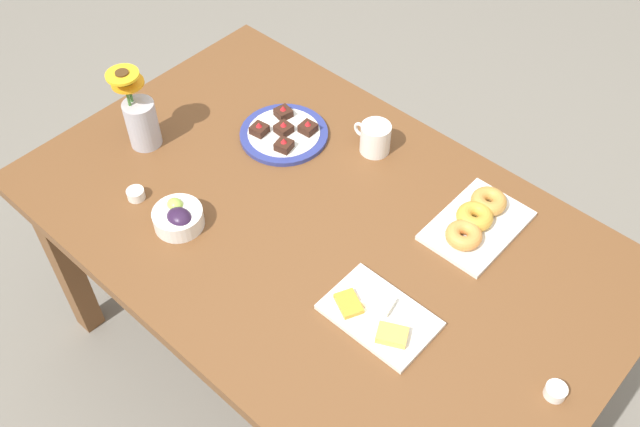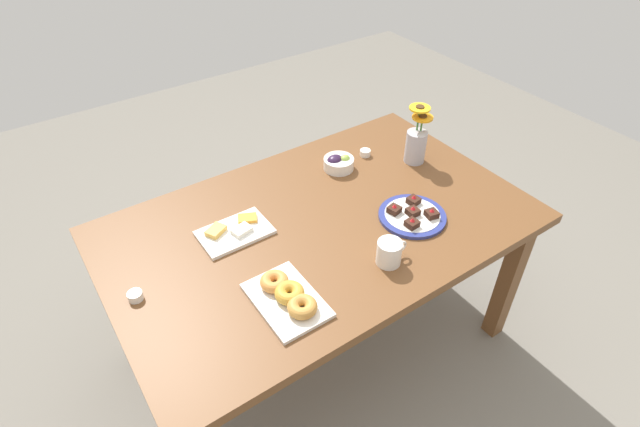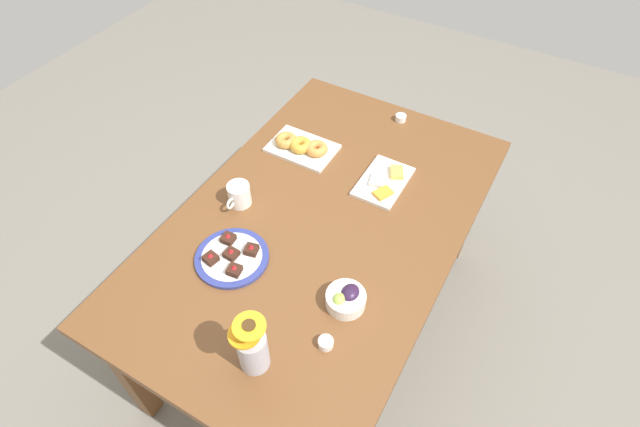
{
  "view_description": "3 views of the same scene",
  "coord_description": "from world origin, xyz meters",
  "px_view_note": "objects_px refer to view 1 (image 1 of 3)",
  "views": [
    {
      "loc": [
        -0.82,
        0.9,
        2.16
      ],
      "look_at": [
        0.0,
        0.0,
        0.78
      ],
      "focal_mm": 40.0,
      "sensor_mm": 36.0,
      "label": 1
    },
    {
      "loc": [
        -0.82,
        -1.19,
        1.97
      ],
      "look_at": [
        0.0,
        0.0,
        0.78
      ],
      "focal_mm": 28.0,
      "sensor_mm": 36.0,
      "label": 2
    },
    {
      "loc": [
        1.06,
        0.6,
        2.15
      ],
      "look_at": [
        0.0,
        0.0,
        0.78
      ],
      "focal_mm": 28.0,
      "sensor_mm": 36.0,
      "label": 3
    }
  ],
  "objects_px": {
    "dining_table": "(320,244)",
    "coffee_mug": "(375,138)",
    "jam_cup_honey": "(136,194)",
    "jam_cup_berry": "(556,391)",
    "croissant_platter": "(476,221)",
    "grape_bowl": "(178,217)",
    "dessert_plate": "(284,133)",
    "flower_vase": "(140,119)",
    "cheese_platter": "(379,316)"
  },
  "relations": [
    {
      "from": "croissant_platter",
      "to": "dessert_plate",
      "type": "xyz_separation_m",
      "value": [
        0.61,
        0.09,
        -0.01
      ]
    },
    {
      "from": "croissant_platter",
      "to": "jam_cup_honey",
      "type": "relative_size",
      "value": 5.83
    },
    {
      "from": "jam_cup_honey",
      "to": "jam_cup_berry",
      "type": "distance_m",
      "value": 1.16
    },
    {
      "from": "dining_table",
      "to": "jam_cup_honey",
      "type": "height_order",
      "value": "jam_cup_honey"
    },
    {
      "from": "dining_table",
      "to": "croissant_platter",
      "type": "height_order",
      "value": "croissant_platter"
    },
    {
      "from": "grape_bowl",
      "to": "croissant_platter",
      "type": "relative_size",
      "value": 0.47
    },
    {
      "from": "croissant_platter",
      "to": "jam_cup_berry",
      "type": "height_order",
      "value": "croissant_platter"
    },
    {
      "from": "jam_cup_berry",
      "to": "flower_vase",
      "type": "bearing_deg",
      "value": 4.06
    },
    {
      "from": "grape_bowl",
      "to": "cheese_platter",
      "type": "distance_m",
      "value": 0.58
    },
    {
      "from": "grape_bowl",
      "to": "jam_cup_berry",
      "type": "xyz_separation_m",
      "value": [
        -0.97,
        -0.23,
        -0.01
      ]
    },
    {
      "from": "grape_bowl",
      "to": "croissant_platter",
      "type": "distance_m",
      "value": 0.77
    },
    {
      "from": "dining_table",
      "to": "jam_cup_berry",
      "type": "height_order",
      "value": "jam_cup_berry"
    },
    {
      "from": "dining_table",
      "to": "coffee_mug",
      "type": "bearing_deg",
      "value": -76.77
    },
    {
      "from": "coffee_mug",
      "to": "dessert_plate",
      "type": "relative_size",
      "value": 0.47
    },
    {
      "from": "coffee_mug",
      "to": "jam_cup_berry",
      "type": "relative_size",
      "value": 2.53
    },
    {
      "from": "cheese_platter",
      "to": "grape_bowl",
      "type": "bearing_deg",
      "value": 12.56
    },
    {
      "from": "grape_bowl",
      "to": "croissant_platter",
      "type": "bearing_deg",
      "value": -138.12
    },
    {
      "from": "flower_vase",
      "to": "grape_bowl",
      "type": "bearing_deg",
      "value": 156.13
    },
    {
      "from": "flower_vase",
      "to": "dining_table",
      "type": "bearing_deg",
      "value": -169.28
    },
    {
      "from": "dining_table",
      "to": "dessert_plate",
      "type": "distance_m",
      "value": 0.37
    },
    {
      "from": "grape_bowl",
      "to": "cheese_platter",
      "type": "xyz_separation_m",
      "value": [
        -0.57,
        -0.13,
        -0.02
      ]
    },
    {
      "from": "jam_cup_honey",
      "to": "flower_vase",
      "type": "xyz_separation_m",
      "value": [
        0.15,
        -0.16,
        0.08
      ]
    },
    {
      "from": "dining_table",
      "to": "flower_vase",
      "type": "bearing_deg",
      "value": 10.72
    },
    {
      "from": "cheese_platter",
      "to": "jam_cup_berry",
      "type": "bearing_deg",
      "value": -165.54
    },
    {
      "from": "dining_table",
      "to": "flower_vase",
      "type": "xyz_separation_m",
      "value": [
        0.58,
        0.11,
        0.18
      ]
    },
    {
      "from": "cheese_platter",
      "to": "jam_cup_berry",
      "type": "xyz_separation_m",
      "value": [
        -0.41,
        -0.1,
        0.0
      ]
    },
    {
      "from": "jam_cup_honey",
      "to": "dessert_plate",
      "type": "height_order",
      "value": "dessert_plate"
    },
    {
      "from": "coffee_mug",
      "to": "jam_cup_honey",
      "type": "distance_m",
      "value": 0.68
    },
    {
      "from": "croissant_platter",
      "to": "flower_vase",
      "type": "bearing_deg",
      "value": 22.91
    },
    {
      "from": "cheese_platter",
      "to": "jam_cup_honey",
      "type": "distance_m",
      "value": 0.74
    },
    {
      "from": "grape_bowl",
      "to": "flower_vase",
      "type": "relative_size",
      "value": 0.51
    },
    {
      "from": "coffee_mug",
      "to": "croissant_platter",
      "type": "xyz_separation_m",
      "value": [
        -0.38,
        0.05,
        -0.02
      ]
    },
    {
      "from": "coffee_mug",
      "to": "grape_bowl",
      "type": "distance_m",
      "value": 0.6
    },
    {
      "from": "croissant_platter",
      "to": "dessert_plate",
      "type": "height_order",
      "value": "same"
    },
    {
      "from": "croissant_platter",
      "to": "jam_cup_berry",
      "type": "distance_m",
      "value": 0.49
    },
    {
      "from": "cheese_platter",
      "to": "dessert_plate",
      "type": "distance_m",
      "value": 0.68
    },
    {
      "from": "dining_table",
      "to": "croissant_platter",
      "type": "relative_size",
      "value": 5.71
    },
    {
      "from": "jam_cup_honey",
      "to": "dessert_plate",
      "type": "xyz_separation_m",
      "value": [
        -0.12,
        -0.45,
        -0.0
      ]
    },
    {
      "from": "coffee_mug",
      "to": "croissant_platter",
      "type": "distance_m",
      "value": 0.38
    },
    {
      "from": "jam_cup_berry",
      "to": "dessert_plate",
      "type": "height_order",
      "value": "dessert_plate"
    },
    {
      "from": "croissant_platter",
      "to": "cheese_platter",
      "type": "bearing_deg",
      "value": 88.77
    },
    {
      "from": "jam_cup_berry",
      "to": "dessert_plate",
      "type": "bearing_deg",
      "value": -11.12
    },
    {
      "from": "croissant_platter",
      "to": "dessert_plate",
      "type": "relative_size",
      "value": 1.08
    },
    {
      "from": "dining_table",
      "to": "dessert_plate",
      "type": "xyz_separation_m",
      "value": [
        0.31,
        -0.18,
        0.1
      ]
    },
    {
      "from": "cheese_platter",
      "to": "flower_vase",
      "type": "distance_m",
      "value": 0.89
    },
    {
      "from": "dining_table",
      "to": "dessert_plate",
      "type": "bearing_deg",
      "value": -30.39
    },
    {
      "from": "coffee_mug",
      "to": "flower_vase",
      "type": "xyz_separation_m",
      "value": [
        0.51,
        0.42,
        0.04
      ]
    },
    {
      "from": "coffee_mug",
      "to": "jam_cup_berry",
      "type": "height_order",
      "value": "coffee_mug"
    },
    {
      "from": "coffee_mug",
      "to": "cheese_platter",
      "type": "height_order",
      "value": "coffee_mug"
    },
    {
      "from": "dessert_plate",
      "to": "dining_table",
      "type": "bearing_deg",
      "value": 149.61
    }
  ]
}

